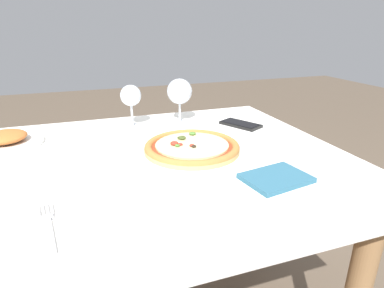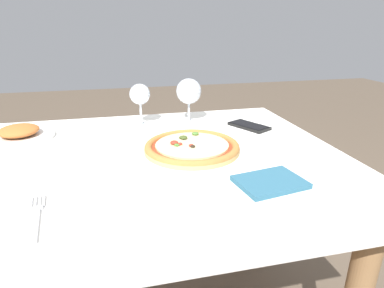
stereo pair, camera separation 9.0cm
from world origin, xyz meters
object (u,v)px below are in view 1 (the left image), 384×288
Objects in this scene: dining_table at (140,194)px; side_plate at (6,140)px; wine_glass_far_left at (180,92)px; pizza_plate at (192,148)px; cell_phone at (241,124)px; fork at (48,225)px; wine_glass_far_right at (131,97)px.

side_plate reaches higher than dining_table.
wine_glass_far_left reaches higher than dining_table.
pizza_plate reaches higher than dining_table.
wine_glass_far_left is at bearing 149.66° from cell_phone.
cell_phone is at bearing 37.56° from pizza_plate.
wine_glass_far_left reaches higher than fork.
side_plate is (-0.39, -0.06, -0.09)m from wine_glass_far_right.
wine_glass_far_right is at bearing 83.24° from dining_table.
fork is 0.76m from cell_phone.
wine_glass_far_left is 0.77× the size of side_plate.
pizza_plate is 1.89× the size of cell_phone.
wine_glass_far_left is at bearing 5.67° from side_plate.
pizza_plate is 1.78× the size of fork.
fork is (-0.21, -0.24, 0.10)m from dining_table.
pizza_plate is 0.57m from side_plate.
dining_table is 7.74× the size of wine_glass_far_right.
side_plate reaches higher than fork.
cell_phone is (0.37, -0.11, -0.10)m from wine_glass_far_right.
cell_phone is at bearing -30.34° from wine_glass_far_left.
side_plate is (-0.36, 0.26, 0.12)m from dining_table.
wine_glass_far_left is (0.42, 0.55, 0.11)m from fork.
side_plate is (-0.57, -0.06, -0.10)m from wine_glass_far_left.
wine_glass_far_right is 0.94× the size of cell_phone.
wine_glass_far_right is at bearing 162.86° from cell_phone.
wine_glass_far_left is 0.18m from wine_glass_far_right.
wine_glass_far_right is (0.25, 0.55, 0.11)m from fork.
dining_table is 7.16× the size of wine_glass_far_left.
fork is 1.06× the size of cell_phone.
wine_glass_far_left is 0.25m from cell_phone.
side_plate reaches higher than pizza_plate.
wine_glass_far_right is (0.04, 0.32, 0.21)m from dining_table.
wine_glass_far_left is at bearing 79.09° from pizza_plate.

